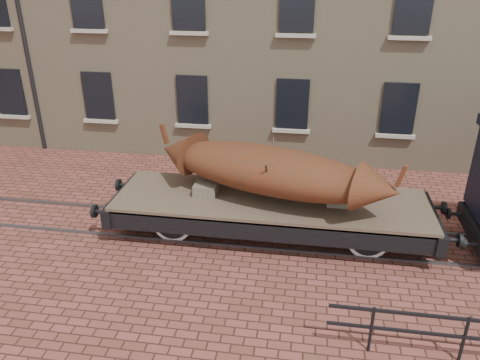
# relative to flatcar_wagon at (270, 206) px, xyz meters

# --- Properties ---
(ground) EXTENTS (90.00, 90.00, 0.00)m
(ground) POSITION_rel_flatcar_wagon_xyz_m (-0.77, -0.00, -0.85)
(ground) COLOR brown
(rail_track) EXTENTS (30.00, 1.52, 0.06)m
(rail_track) POSITION_rel_flatcar_wagon_xyz_m (-0.77, -0.00, -0.82)
(rail_track) COLOR #59595E
(rail_track) RESTS_ON ground
(flatcar_wagon) EXTENTS (9.03, 2.45, 1.36)m
(flatcar_wagon) POSITION_rel_flatcar_wagon_xyz_m (0.00, 0.00, 0.00)
(flatcar_wagon) COLOR brown
(flatcar_wagon) RESTS_ON ground
(iron_boat) EXTENTS (6.36, 3.35, 1.55)m
(iron_boat) POSITION_rel_flatcar_wagon_xyz_m (-0.05, 0.00, 1.02)
(iron_boat) COLOR #612810
(iron_boat) RESTS_ON flatcar_wagon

